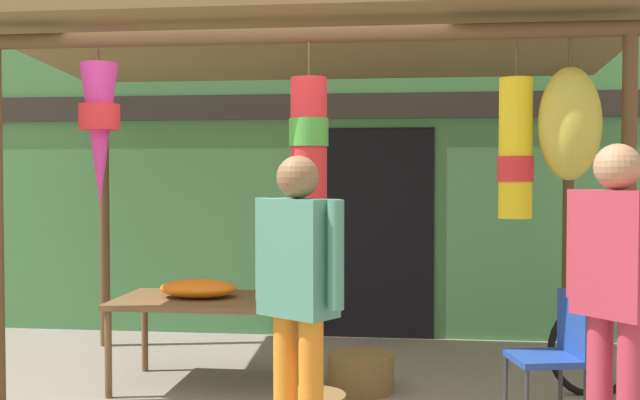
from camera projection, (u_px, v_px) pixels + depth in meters
shop_facade at (308, 152)px, 7.48m from camera, size 10.74×0.29×3.56m
market_stall_canopy at (321, 63)px, 5.62m from camera, size 4.57×2.32×2.70m
display_table at (210, 306)px, 5.62m from camera, size 1.36×0.83×0.66m
flower_heap_on_table at (200, 288)px, 5.63m from camera, size 0.57×0.40×0.13m
folding_chair at (557, 348)px, 4.67m from camera, size 0.48×0.48×0.84m
wicker_basket_spare at (361, 373)px, 5.51m from camera, size 0.48×0.48×0.27m
customer_foreground at (616, 283)px, 3.84m from camera, size 0.42×0.48×1.71m
shopper_by_bananas at (298, 285)px, 4.01m from camera, size 0.51×0.40×1.66m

